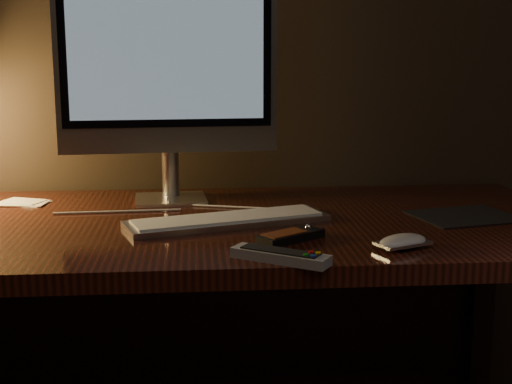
{
  "coord_description": "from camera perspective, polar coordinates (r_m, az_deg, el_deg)",
  "views": [
    {
      "loc": [
        -0.06,
        0.29,
        1.12
      ],
      "look_at": [
        0.06,
        1.73,
        0.84
      ],
      "focal_mm": 50.0,
      "sensor_mm": 36.0,
      "label": 1
    }
  ],
  "objects": [
    {
      "name": "mousepad",
      "position": [
        1.7,
        16.37,
        -1.86
      ],
      "size": [
        0.26,
        0.23,
        0.0
      ],
      "primitive_type": "cube",
      "rotation": [
        0.0,
        0.0,
        0.23
      ],
      "color": "black",
      "rests_on": "desk"
    },
    {
      "name": "monitor",
      "position": [
        1.78,
        -7.09,
        9.91
      ],
      "size": [
        0.54,
        0.17,
        0.57
      ],
      "rotation": [
        0.0,
        0.0,
        0.07
      ],
      "color": "silver",
      "rests_on": "desk"
    },
    {
      "name": "keyboard",
      "position": [
        1.57,
        -2.28,
        -2.24
      ],
      "size": [
        0.46,
        0.25,
        0.02
      ],
      "primitive_type": "cube",
      "rotation": [
        0.0,
        0.0,
        0.3
      ],
      "color": "silver",
      "rests_on": "desk"
    },
    {
      "name": "cable",
      "position": [
        1.69,
        -6.02,
        -1.48
      ],
      "size": [
        0.57,
        0.09,
        0.0
      ],
      "primitive_type": "cylinder",
      "rotation": [
        0.0,
        1.57,
        -0.16
      ],
      "color": "white",
      "rests_on": "desk"
    },
    {
      "name": "desk",
      "position": [
        1.71,
        -2.63,
        -5.86
      ],
      "size": [
        1.6,
        0.75,
        0.75
      ],
      "color": "#3C150D",
      "rests_on": "ground"
    },
    {
      "name": "papers",
      "position": [
        1.86,
        -18.16,
        -0.81
      ],
      "size": [
        0.14,
        0.11,
        0.01
      ],
      "primitive_type": "cube",
      "rotation": [
        0.0,
        0.0,
        -0.28
      ],
      "color": "white",
      "rests_on": "desk"
    },
    {
      "name": "mouse",
      "position": [
        1.4,
        11.66,
        -4.07
      ],
      "size": [
        0.12,
        0.09,
        0.02
      ],
      "primitive_type": "ellipsoid",
      "rotation": [
        0.0,
        0.0,
        0.41
      ],
      "color": "white",
      "rests_on": "desk"
    },
    {
      "name": "tv_remote",
      "position": [
        1.29,
        1.96,
        -5.11
      ],
      "size": [
        0.18,
        0.14,
        0.02
      ],
      "rotation": [
        0.0,
        0.0,
        -0.58
      ],
      "color": "#989B9E",
      "rests_on": "desk"
    },
    {
      "name": "media_remote",
      "position": [
        1.43,
        2.8,
        -3.52
      ],
      "size": [
        0.15,
        0.12,
        0.03
      ],
      "rotation": [
        0.0,
        0.0,
        0.61
      ],
      "color": "black",
      "rests_on": "desk"
    }
  ]
}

